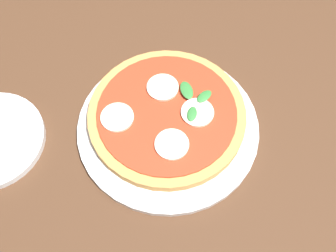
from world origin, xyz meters
TOP-DOWN VIEW (x-y plane):
  - ground_plane at (0.00, 0.00)m, footprint 6.00×6.00m
  - dining_table at (0.00, 0.00)m, footprint 1.33×0.82m
  - serving_tray at (-0.07, -0.01)m, footprint 0.33×0.33m
  - pizza at (-0.07, 0.01)m, footprint 0.28×0.28m

SIDE VIEW (x-z plane):
  - ground_plane at x=0.00m, z-range 0.00..0.00m
  - dining_table at x=0.00m, z-range 0.25..0.96m
  - serving_tray at x=-0.07m, z-range 0.71..0.72m
  - pizza at x=-0.07m, z-range 0.72..0.75m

